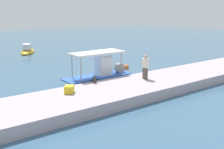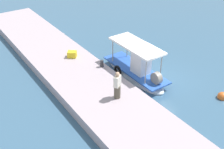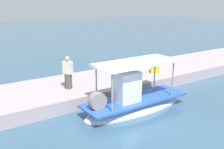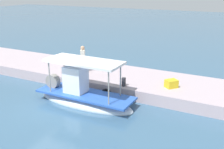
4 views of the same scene
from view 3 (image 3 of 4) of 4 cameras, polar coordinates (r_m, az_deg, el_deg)
name	(u,v)px [view 3 (image 3 of 4)]	position (r m, az deg, el deg)	size (l,w,h in m)	color
ground_plane	(125,124)	(11.89, 2.88, -10.46)	(120.00, 120.00, 0.00)	#3B607D
dock_quay	(78,89)	(15.34, -7.35, -3.04)	(36.00, 4.29, 0.67)	#B4A2AA
main_fishing_boat	(134,102)	(13.09, 4.61, -5.78)	(5.66, 1.83, 2.79)	silver
fisherman_near_bollard	(68,74)	(14.23, -9.34, 0.11)	(0.52, 0.56, 1.74)	brown
mooring_bollard	(135,78)	(15.19, 4.96, -0.85)	(0.24, 0.24, 0.49)	#2D2D33
cargo_crate	(155,69)	(17.52, 9.11, 1.20)	(0.64, 0.51, 0.45)	gold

